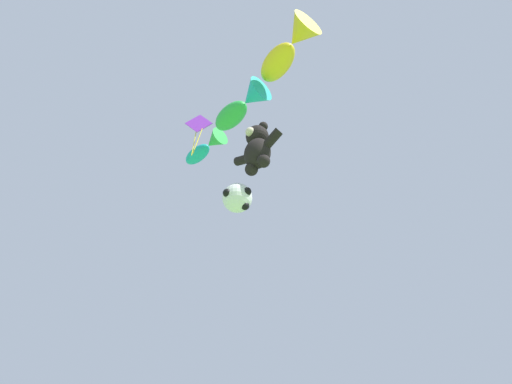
% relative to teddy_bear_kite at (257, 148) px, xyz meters
% --- Properties ---
extents(teddy_bear_kite, '(1.66, 0.73, 1.69)m').
position_rel_teddy_bear_kite_xyz_m(teddy_bear_kite, '(0.00, 0.00, 0.00)').
color(teddy_bear_kite, black).
extents(soccer_ball_kite, '(0.83, 0.83, 0.77)m').
position_rel_teddy_bear_kite_xyz_m(soccer_ball_kite, '(-0.67, -0.01, -1.36)').
color(soccer_ball_kite, white).
extents(fish_kite_goldfin, '(2.47, 1.44, 1.06)m').
position_rel_teddy_bear_kite_xyz_m(fish_kite_goldfin, '(1.36, 0.03, 3.74)').
color(fish_kite_goldfin, yellow).
extents(fish_kite_emerald, '(2.36, 1.03, 1.00)m').
position_rel_teddy_bear_kite_xyz_m(fish_kite_emerald, '(-1.07, 0.34, 3.36)').
color(fish_kite_emerald, green).
extents(fish_kite_teal, '(2.08, 0.78, 0.77)m').
position_rel_teddy_bear_kite_xyz_m(fish_kite_teal, '(-3.63, 0.80, 3.56)').
color(fish_kite_teal, '#19ADB2').
extents(diamond_kite, '(0.81, 0.78, 2.48)m').
position_rel_teddy_bear_kite_xyz_m(diamond_kite, '(-3.18, 0.02, 3.81)').
color(diamond_kite, purple).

